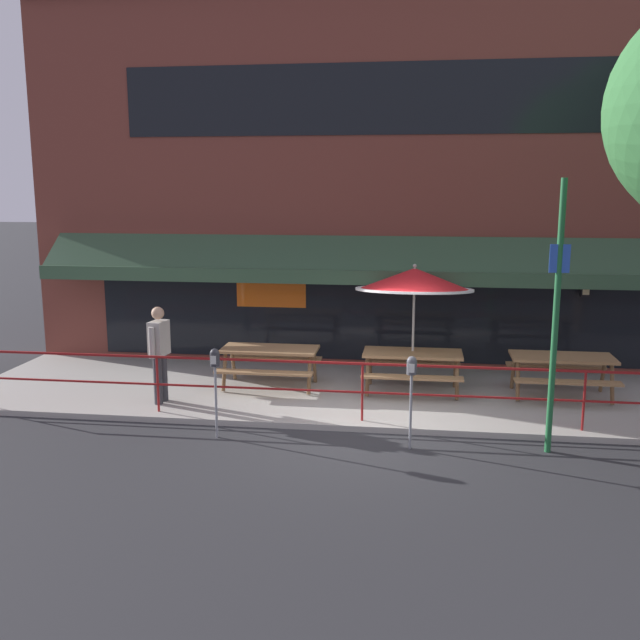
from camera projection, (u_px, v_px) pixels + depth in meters
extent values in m
plane|color=#2D2D30|center=(360.00, 432.00, 11.33)|extent=(120.00, 120.00, 0.00)
cube|color=#ADA89E|center=(369.00, 394.00, 13.27)|extent=(15.00, 4.00, 0.10)
cube|color=brown|center=(379.00, 185.00, 14.74)|extent=(15.00, 0.50, 7.73)
cube|color=black|center=(380.00, 99.00, 14.17)|extent=(10.50, 0.02, 1.40)
cube|color=black|center=(376.00, 307.00, 14.96)|extent=(12.00, 0.02, 2.30)
cube|color=orange|center=(271.00, 291.00, 15.19)|extent=(1.50, 0.02, 0.70)
cube|color=#335138|center=(376.00, 255.00, 14.22)|extent=(13.80, 0.92, 0.70)
cube|color=#335138|center=(374.00, 278.00, 13.80)|extent=(13.80, 0.08, 0.28)
cube|color=black|center=(584.00, 279.00, 14.15)|extent=(0.04, 0.28, 0.04)
cube|color=black|center=(585.00, 289.00, 14.05)|extent=(0.18, 0.18, 0.28)
cube|color=beige|center=(585.00, 289.00, 14.05)|extent=(0.13, 0.19, 0.20)
cylinder|color=maroon|center=(158.00, 384.00, 11.98)|extent=(0.04, 0.04, 0.95)
cylinder|color=maroon|center=(362.00, 392.00, 11.51)|extent=(0.04, 0.04, 0.95)
cylinder|color=maroon|center=(584.00, 401.00, 11.05)|extent=(0.04, 0.04, 0.95)
cube|color=maroon|center=(363.00, 364.00, 11.43)|extent=(13.80, 0.04, 0.04)
cube|color=maroon|center=(362.00, 392.00, 11.51)|extent=(13.80, 0.03, 0.03)
cube|color=#997047|center=(270.00, 349.00, 13.37)|extent=(1.80, 0.80, 0.05)
cube|color=#997047|center=(263.00, 373.00, 12.86)|extent=(1.80, 0.26, 0.04)
cube|color=#997047|center=(276.00, 357.00, 13.99)|extent=(1.80, 0.26, 0.04)
cylinder|color=brown|center=(309.00, 374.00, 13.02)|extent=(0.07, 0.30, 0.73)
cylinder|color=brown|center=(314.00, 366.00, 13.64)|extent=(0.07, 0.30, 0.73)
cylinder|color=brown|center=(224.00, 371.00, 13.23)|extent=(0.07, 0.30, 0.73)
cylinder|color=brown|center=(233.00, 363.00, 13.85)|extent=(0.07, 0.30, 0.73)
cube|color=#997047|center=(413.00, 353.00, 13.04)|extent=(1.80, 0.80, 0.05)
cube|color=#997047|center=(412.00, 377.00, 12.53)|extent=(1.80, 0.26, 0.04)
cube|color=#997047|center=(413.00, 362.00, 13.66)|extent=(1.80, 0.26, 0.04)
cylinder|color=brown|center=(457.00, 379.00, 12.69)|extent=(0.07, 0.30, 0.73)
cylinder|color=brown|center=(455.00, 370.00, 13.31)|extent=(0.07, 0.30, 0.73)
cylinder|color=brown|center=(368.00, 376.00, 12.91)|extent=(0.07, 0.30, 0.73)
cylinder|color=brown|center=(370.00, 367.00, 13.53)|extent=(0.07, 0.30, 0.73)
cube|color=#997047|center=(562.00, 357.00, 12.75)|extent=(1.80, 0.80, 0.05)
cube|color=#997047|center=(568.00, 382.00, 12.24)|extent=(1.80, 0.26, 0.04)
cube|color=#997047|center=(555.00, 365.00, 13.37)|extent=(1.80, 0.26, 0.04)
cylinder|color=brown|center=(612.00, 384.00, 12.40)|extent=(0.07, 0.30, 0.73)
cylinder|color=brown|center=(603.00, 374.00, 13.02)|extent=(0.07, 0.30, 0.73)
cylinder|color=brown|center=(518.00, 380.00, 12.61)|extent=(0.07, 0.30, 0.73)
cylinder|color=brown|center=(513.00, 371.00, 13.23)|extent=(0.07, 0.30, 0.73)
cylinder|color=#B7B2A8|center=(413.00, 330.00, 13.05)|extent=(0.04, 0.04, 2.30)
cone|color=red|center=(414.00, 279.00, 12.87)|extent=(2.10, 2.13, 0.57)
cylinder|color=white|center=(414.00, 289.00, 12.91)|extent=(2.14, 2.14, 0.22)
sphere|color=#B7B2A8|center=(415.00, 266.00, 12.83)|extent=(0.07, 0.07, 0.07)
cylinder|color=#333338|center=(163.00, 377.00, 12.59)|extent=(0.15, 0.15, 0.86)
cylinder|color=#333338|center=(158.00, 380.00, 12.40)|extent=(0.15, 0.15, 0.86)
cube|color=#B2ADA3|center=(159.00, 338.00, 12.36)|extent=(0.29, 0.43, 0.60)
cylinder|color=#B2ADA3|center=(166.00, 337.00, 12.61)|extent=(0.10, 0.10, 0.54)
cylinder|color=#B2ADA3|center=(152.00, 343.00, 12.12)|extent=(0.10, 0.10, 0.54)
sphere|color=tan|center=(158.00, 313.00, 12.28)|extent=(0.22, 0.22, 0.22)
cylinder|color=gray|center=(216.00, 402.00, 11.01)|extent=(0.04, 0.04, 1.15)
cylinder|color=#2D2D33|center=(215.00, 359.00, 10.89)|extent=(0.15, 0.15, 0.20)
sphere|color=#2D2D33|center=(215.00, 353.00, 10.87)|extent=(0.14, 0.14, 0.14)
cube|color=silver|center=(213.00, 360.00, 10.81)|extent=(0.08, 0.01, 0.13)
cylinder|color=gray|center=(411.00, 412.00, 10.53)|extent=(0.04, 0.04, 1.15)
cylinder|color=#4C4C51|center=(412.00, 368.00, 10.40)|extent=(0.15, 0.15, 0.20)
sphere|color=#4C4C51|center=(412.00, 361.00, 10.38)|extent=(0.14, 0.14, 0.14)
cube|color=silver|center=(412.00, 368.00, 10.32)|extent=(0.08, 0.01, 0.13)
cylinder|color=#1E6033|center=(556.00, 320.00, 10.14)|extent=(0.09, 0.09, 3.97)
cube|color=blue|center=(560.00, 259.00, 9.96)|extent=(0.28, 0.02, 0.40)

